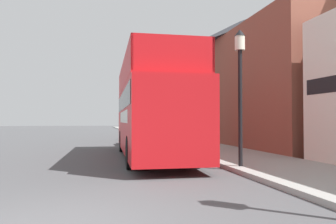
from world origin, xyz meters
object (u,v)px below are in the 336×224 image
Objects in this scene: tour_bus at (152,114)px; lamp_post_nearest at (240,71)px; lamp_post_second at (182,81)px; lamp_post_third at (158,95)px; parked_car_ahead_of_bus at (142,134)px.

lamp_post_nearest reaches higher than tour_bus.
lamp_post_second reaches higher than lamp_post_third.
lamp_post_third is (2.37, 10.88, 1.65)m from tour_bus.
lamp_post_second is at bearing 89.45° from lamp_post_nearest.
tour_bus is at bearing -123.22° from lamp_post_second.
lamp_post_third reaches higher than lamp_post_nearest.
lamp_post_third reaches higher than tour_bus.
parked_car_ahead_of_bus is at bearing 87.24° from tour_bus.
lamp_post_second reaches higher than parked_car_ahead_of_bus.
tour_bus is 2.06× the size of lamp_post_third.
tour_bus is 11.26m from lamp_post_third.
lamp_post_third is (0.20, 14.89, 0.33)m from lamp_post_nearest.
lamp_post_nearest is (1.57, -11.05, 2.46)m from parked_car_ahead_of_bus.
lamp_post_nearest is 0.89× the size of lamp_post_third.
lamp_post_nearest is 14.90m from lamp_post_third.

